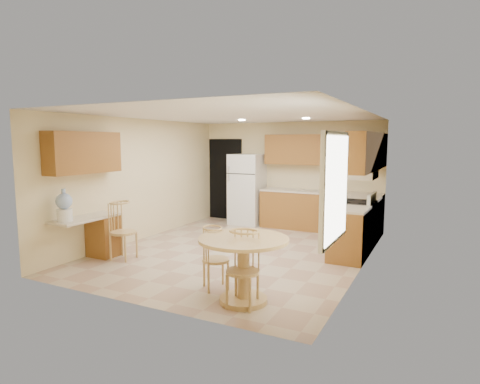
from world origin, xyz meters
The scene contains 30 objects.
floor centered at (0.00, 0.00, 0.00)m, with size 5.50×5.50×0.00m, color tan.
ceiling centered at (0.00, 0.00, 2.50)m, with size 4.50×5.50×0.02m, color white.
wall_back centered at (0.00, 2.75, 1.25)m, with size 4.50×0.02×2.50m, color beige.
wall_front centered at (0.00, -2.75, 1.25)m, with size 4.50×0.02×2.50m, color beige.
wall_left centered at (-2.25, 0.00, 1.25)m, with size 0.02×5.50×2.50m, color beige.
wall_right centered at (2.25, 0.00, 1.25)m, with size 0.02×5.50×2.50m, color beige.
doorway centered at (-1.75, 2.73, 1.05)m, with size 0.90×0.02×2.10m, color black.
base_cab_back centered at (0.88, 2.45, 0.43)m, with size 2.75×0.60×0.87m, color #9A6327.
counter_back centered at (0.88, 2.45, 0.89)m, with size 2.75×0.63×0.04m, color beige.
base_cab_right_a centered at (1.95, 1.85, 0.43)m, with size 0.60×0.59×0.87m, color #9A6327.
counter_right_a centered at (1.95, 1.85, 0.89)m, with size 0.63×0.59×0.04m, color beige.
base_cab_right_b centered at (1.95, 0.40, 0.43)m, with size 0.60×0.80×0.87m, color #9A6327.
counter_right_b centered at (1.95, 0.40, 0.89)m, with size 0.63×0.80×0.04m, color beige.
upper_cab_back centered at (0.88, 2.58, 1.85)m, with size 2.75×0.33×0.70m, color #9A6327.
upper_cab_right centered at (2.08, 1.21, 1.85)m, with size 0.33×2.42×0.70m, color #9A6327.
upper_cab_left centered at (-2.08, -1.60, 1.85)m, with size 0.33×1.40×0.70m, color #9A6327.
sink centered at (0.85, 2.45, 0.91)m, with size 0.78×0.44×0.01m, color silver.
range_hood centered at (2.00, 1.18, 1.42)m, with size 0.50×0.76×0.14m, color silver.
desk_pedestal centered at (-2.00, -1.32, 0.36)m, with size 0.48×0.42×0.72m, color #9A6327.
desk_top centered at (-2.00, -1.70, 0.75)m, with size 0.50×1.20×0.04m, color beige.
window centered at (2.23, -1.85, 1.50)m, with size 0.06×1.12×1.30m.
can_light_a centered at (-0.50, 1.20, 2.48)m, with size 0.14×0.14×0.02m, color white.
can_light_b centered at (0.90, 1.20, 2.48)m, with size 0.14×0.14×0.02m, color white.
refrigerator centered at (-0.95, 2.40, 0.86)m, with size 0.76×0.74×1.73m.
stove centered at (1.92, 1.18, 0.47)m, with size 0.65×0.76×1.09m.
dining_table centered at (1.15, -2.08, 0.55)m, with size 1.14×1.14×0.84m.
chair_table_a centered at (0.60, -1.91, 0.53)m, with size 0.38×0.47×0.87m.
chair_table_b centered at (1.20, -2.29, 0.57)m, with size 0.42×0.42×0.94m.
chair_desk centered at (-1.55, -1.40, 0.61)m, with size 0.44×0.57×0.99m.
water_crock centered at (-2.00, -2.12, 1.01)m, with size 0.25×0.25×0.53m.
Camera 1 is at (3.32, -6.47, 2.03)m, focal length 30.00 mm.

